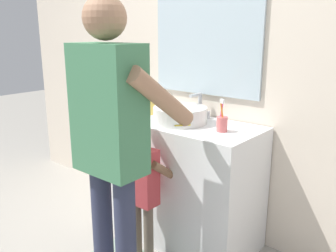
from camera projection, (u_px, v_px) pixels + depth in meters
name	position (u px, v px, depth m)	size (l,w,h in m)	color
ground_plane	(154.00, 252.00, 2.52)	(14.00, 14.00, 0.00)	#9E998E
back_wall	(209.00, 52.00, 2.63)	(4.40, 0.10, 2.70)	beige
vanity_cabinet	(181.00, 181.00, 2.62)	(1.11, 0.54, 0.88)	white
sink_basin	(180.00, 115.00, 2.48)	(0.37, 0.37, 0.11)	silver
faucet	(199.00, 106.00, 2.64)	(0.18, 0.14, 0.18)	#B7BABF
toothbrush_cup	(222.00, 123.00, 2.26)	(0.07, 0.07, 0.21)	#D86666
soap_bottle	(151.00, 106.00, 2.72)	(0.06, 0.06, 0.17)	gold
child_toddler	(143.00, 184.00, 2.30)	(0.28, 0.28, 0.92)	#6B5B4C
adult_parent	(112.00, 129.00, 1.89)	(0.52, 0.55, 1.67)	#2D334C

